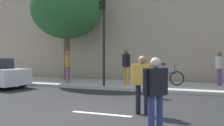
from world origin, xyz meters
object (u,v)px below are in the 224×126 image
at_px(traffic_light, 103,25).
at_px(pedestrian_tallest, 126,64).
at_px(bicycle_leaning, 166,77).
at_px(pedestrian_near_pole, 155,89).
at_px(street_tree, 67,8).
at_px(pedestrian_in_light_jacket, 143,79).
at_px(pedestrian_with_bag, 68,64).
at_px(pedestrian_in_red_top, 219,66).

relative_size(traffic_light, pedestrian_tallest, 2.47).
bearing_deg(pedestrian_tallest, bicycle_leaning, 16.30).
relative_size(traffic_light, pedestrian_near_pole, 2.81).
xyz_separation_m(street_tree, pedestrian_in_light_jacket, (7.03, -7.23, -3.55)).
bearing_deg(pedestrian_tallest, street_tree, 164.31).
distance_m(street_tree, pedestrian_with_bag, 3.98).
bearing_deg(pedestrian_near_pole, bicycle_leaning, 100.58).
height_order(street_tree, pedestrian_with_bag, street_tree).
bearing_deg(pedestrian_with_bag, bicycle_leaning, 12.78).
xyz_separation_m(pedestrian_tallest, bicycle_leaning, (1.95, 0.57, -0.67)).
distance_m(pedestrian_tallest, bicycle_leaning, 2.14).
height_order(street_tree, bicycle_leaning, street_tree).
relative_size(pedestrian_near_pole, pedestrian_in_red_top, 0.95).
xyz_separation_m(traffic_light, pedestrian_with_bag, (-2.37, 0.59, -1.96)).
height_order(traffic_light, pedestrian_in_red_top, traffic_light).
relative_size(traffic_light, pedestrian_in_red_top, 2.66).
bearing_deg(pedestrian_in_red_top, pedestrian_in_light_jacket, -102.97).
distance_m(street_tree, pedestrian_near_pole, 12.44).
bearing_deg(pedestrian_near_pole, pedestrian_in_light_jacket, 114.78).
bearing_deg(bicycle_leaning, pedestrian_tallest, -163.70).
bearing_deg(pedestrian_in_light_jacket, bicycle_leaning, 96.50).
height_order(pedestrian_in_light_jacket, pedestrian_in_red_top, pedestrian_in_red_top).
bearing_deg(pedestrian_with_bag, pedestrian_in_red_top, 14.91).
distance_m(pedestrian_in_light_jacket, pedestrian_tallest, 6.59).
bearing_deg(pedestrian_tallest, traffic_light, -123.38).
bearing_deg(traffic_light, bicycle_leaning, 32.63).
relative_size(pedestrian_near_pole, bicycle_leaning, 0.89).
bearing_deg(traffic_light, pedestrian_in_red_top, 26.62).
bearing_deg(pedestrian_in_light_jacket, pedestrian_in_red_top, 77.03).
xyz_separation_m(traffic_light, pedestrian_tallest, (0.77, 1.17, -1.93)).
relative_size(pedestrian_with_bag, pedestrian_in_red_top, 1.04).
relative_size(street_tree, pedestrian_tallest, 3.47).
bearing_deg(pedestrian_with_bag, pedestrian_in_light_jacket, -42.89).
bearing_deg(bicycle_leaning, traffic_light, -147.37).
xyz_separation_m(pedestrian_with_bag, bicycle_leaning, (5.09, 1.15, -0.64)).
relative_size(pedestrian_near_pole, pedestrian_with_bag, 0.91).
xyz_separation_m(traffic_light, bicycle_leaning, (2.72, 1.74, -2.60)).
bearing_deg(pedestrian_with_bag, pedestrian_near_pole, -47.18).
relative_size(street_tree, pedestrian_in_light_jacket, 3.85).
distance_m(traffic_light, pedestrian_tallest, 2.38).
relative_size(street_tree, pedestrian_with_bag, 3.57).
xyz_separation_m(pedestrian_in_light_jacket, bicycle_leaning, (-0.75, 6.58, -0.43)).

